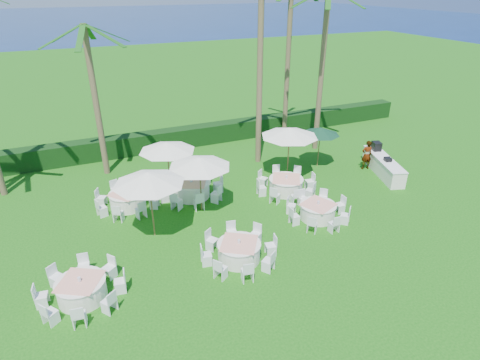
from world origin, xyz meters
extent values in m
plane|color=#12520E|center=(0.00, 0.00, 0.00)|extent=(120.00, 120.00, 0.00)
cube|color=black|center=(0.00, 12.00, 0.60)|extent=(34.00, 1.00, 1.20)
plane|color=#082352|center=(0.00, 102.00, 0.00)|extent=(260.00, 260.00, 0.00)
cylinder|color=white|center=(-6.42, -0.06, 0.34)|extent=(1.58, 1.58, 0.68)
cylinder|color=white|center=(-6.42, -0.06, 0.69)|extent=(1.64, 1.64, 0.03)
cube|color=#F9A389|center=(-6.42, -0.06, 0.72)|extent=(1.74, 1.74, 0.01)
cylinder|color=silver|center=(-6.42, -0.06, 0.80)|extent=(0.11, 0.11, 0.15)
cube|color=white|center=(-5.45, 0.69, 0.41)|extent=(0.54, 0.54, 0.82)
cube|color=white|center=(-6.27, 1.16, 0.41)|extent=(0.43, 0.43, 0.82)
cube|color=white|center=(-7.18, 0.92, 0.41)|extent=(0.54, 0.54, 0.82)
cube|color=white|center=(-7.65, 0.10, 0.41)|extent=(0.43, 0.43, 0.82)
cube|color=white|center=(-7.40, -0.81, 0.41)|extent=(0.54, 0.54, 0.82)
cube|color=white|center=(-6.58, -1.28, 0.41)|extent=(0.43, 0.43, 0.82)
cube|color=white|center=(-5.67, -1.03, 0.41)|extent=(0.54, 0.54, 0.82)
cube|color=white|center=(-5.20, -0.22, 0.41)|extent=(0.43, 0.43, 0.82)
cylinder|color=white|center=(-0.80, -0.21, 0.35)|extent=(1.60, 1.60, 0.70)
cylinder|color=white|center=(-0.80, -0.21, 0.71)|extent=(1.67, 1.67, 0.03)
cube|color=#F9A389|center=(-0.80, -0.21, 0.73)|extent=(1.79, 1.79, 0.01)
cylinder|color=silver|center=(-0.80, -0.21, 0.82)|extent=(0.11, 0.11, 0.15)
cube|color=white|center=(0.22, 0.51, 0.42)|extent=(0.54, 0.54, 0.83)
cube|color=white|center=(-0.59, 1.03, 0.42)|extent=(0.45, 0.45, 0.83)
cube|color=white|center=(-1.52, 0.82, 0.42)|extent=(0.54, 0.54, 0.83)
cube|color=white|center=(-2.03, 0.01, 0.42)|extent=(0.45, 0.45, 0.83)
cube|color=white|center=(-1.82, -0.93, 0.42)|extent=(0.54, 0.54, 0.83)
cube|color=white|center=(-1.01, -1.44, 0.42)|extent=(0.45, 0.45, 0.83)
cube|color=white|center=(-0.08, -1.23, 0.42)|extent=(0.54, 0.54, 0.83)
cube|color=white|center=(0.43, -0.42, 0.42)|extent=(0.45, 0.45, 0.83)
cylinder|color=white|center=(3.59, 1.13, 0.33)|extent=(1.54, 1.54, 0.67)
cylinder|color=white|center=(3.59, 1.13, 0.68)|extent=(1.61, 1.61, 0.03)
cube|color=#F9A389|center=(3.59, 1.13, 0.70)|extent=(1.63, 1.63, 0.01)
cylinder|color=silver|center=(3.59, 1.13, 0.79)|extent=(0.11, 0.11, 0.14)
cube|color=white|center=(4.80, 1.15, 0.40)|extent=(0.38, 0.38, 0.80)
cube|color=white|center=(4.43, 1.99, 0.40)|extent=(0.53, 0.53, 0.80)
cube|color=white|center=(3.58, 2.34, 0.40)|extent=(0.38, 0.38, 0.80)
cube|color=white|center=(2.73, 1.97, 0.40)|extent=(0.53, 0.53, 0.80)
cube|color=white|center=(2.39, 1.12, 0.40)|extent=(0.38, 0.38, 0.80)
cube|color=white|center=(2.75, 0.27, 0.40)|extent=(0.53, 0.53, 0.80)
cube|color=white|center=(3.61, -0.07, 0.40)|extent=(0.38, 0.38, 0.80)
cube|color=white|center=(4.46, 0.29, 0.40)|extent=(0.53, 0.53, 0.80)
cylinder|color=white|center=(-4.00, 5.53, 0.35)|extent=(1.62, 1.62, 0.70)
cylinder|color=white|center=(-4.00, 5.53, 0.71)|extent=(1.69, 1.69, 0.03)
cube|color=#F9A389|center=(-4.00, 5.53, 0.74)|extent=(1.84, 1.84, 0.01)
cylinder|color=silver|center=(-4.00, 5.53, 0.82)|extent=(0.11, 0.11, 0.15)
cube|color=white|center=(-2.79, 5.90, 0.42)|extent=(0.49, 0.49, 0.84)
cube|color=white|center=(-3.40, 6.64, 0.42)|extent=(0.53, 0.53, 0.84)
cube|color=white|center=(-4.37, 6.74, 0.42)|extent=(0.49, 0.49, 0.84)
cube|color=white|center=(-5.12, 6.12, 0.42)|extent=(0.53, 0.53, 0.84)
cube|color=white|center=(-5.21, 5.16, 0.42)|extent=(0.49, 0.49, 0.84)
cube|color=white|center=(-4.59, 4.41, 0.42)|extent=(0.53, 0.53, 0.84)
cube|color=white|center=(-3.63, 4.31, 0.42)|extent=(0.49, 0.49, 0.84)
cube|color=white|center=(-2.88, 4.93, 0.42)|extent=(0.53, 0.53, 0.84)
cylinder|color=white|center=(-0.95, 5.32, 0.38)|extent=(1.74, 1.74, 0.75)
cylinder|color=white|center=(-0.95, 5.32, 0.76)|extent=(1.81, 1.81, 0.03)
cube|color=#F9A389|center=(-0.95, 5.32, 0.79)|extent=(1.87, 1.87, 0.01)
cylinder|color=silver|center=(-0.95, 5.32, 0.87)|extent=(0.12, 0.12, 0.16)
cube|color=white|center=(0.06, 6.22, 0.45)|extent=(0.60, 0.60, 0.91)
cube|color=white|center=(-0.88, 6.67, 0.45)|extent=(0.44, 0.44, 0.91)
cube|color=white|center=(-1.86, 6.32, 0.45)|extent=(0.60, 0.60, 0.91)
cube|color=white|center=(-2.31, 5.39, 0.45)|extent=(0.44, 0.44, 0.91)
cube|color=white|center=(-1.96, 4.41, 0.45)|extent=(0.60, 0.60, 0.91)
cube|color=white|center=(-1.02, 3.96, 0.45)|extent=(0.44, 0.44, 0.91)
cube|color=white|center=(-0.04, 4.31, 0.45)|extent=(0.60, 0.60, 0.91)
cube|color=white|center=(0.41, 5.25, 0.45)|extent=(0.44, 0.44, 0.91)
cylinder|color=white|center=(3.52, 3.87, 0.36)|extent=(1.65, 1.65, 0.72)
cylinder|color=white|center=(3.52, 3.87, 0.73)|extent=(1.72, 1.72, 0.03)
cube|color=#F9A389|center=(3.52, 3.87, 0.75)|extent=(1.82, 1.82, 0.01)
cylinder|color=silver|center=(3.52, 3.87, 0.84)|extent=(0.11, 0.11, 0.15)
cube|color=white|center=(4.55, 4.65, 0.43)|extent=(0.56, 0.56, 0.86)
cube|color=white|center=(3.70, 5.15, 0.43)|extent=(0.45, 0.45, 0.86)
cube|color=white|center=(2.75, 4.91, 0.43)|extent=(0.56, 0.56, 0.86)
cube|color=white|center=(2.25, 4.06, 0.43)|extent=(0.45, 0.45, 0.86)
cube|color=white|center=(2.49, 3.10, 0.43)|extent=(0.56, 0.56, 0.86)
cube|color=white|center=(3.34, 2.60, 0.43)|extent=(0.45, 0.45, 0.86)
cube|color=white|center=(4.30, 2.84, 0.43)|extent=(0.56, 0.56, 0.86)
cube|color=white|center=(4.80, 3.69, 0.43)|extent=(0.45, 0.45, 0.86)
cylinder|color=brown|center=(-3.39, 2.70, 1.40)|extent=(0.07, 0.07, 2.79)
cone|color=white|center=(-3.39, 2.70, 2.65)|extent=(2.86, 2.86, 0.50)
sphere|color=brown|center=(-3.39, 2.70, 2.83)|extent=(0.11, 0.11, 0.11)
cylinder|color=brown|center=(-0.93, 3.88, 1.27)|extent=(0.06, 0.06, 2.54)
cone|color=white|center=(-0.93, 3.88, 2.42)|extent=(2.81, 2.81, 0.46)
sphere|color=brown|center=(-0.93, 3.88, 2.57)|extent=(0.10, 0.10, 0.10)
cylinder|color=brown|center=(-1.73, 6.46, 1.23)|extent=(0.06, 0.06, 2.46)
cone|color=white|center=(-1.73, 6.46, 2.34)|extent=(2.76, 2.76, 0.44)
sphere|color=brown|center=(-1.73, 6.46, 2.49)|extent=(0.10, 0.10, 0.10)
cylinder|color=brown|center=(4.50, 5.46, 1.33)|extent=(0.06, 0.06, 2.66)
cone|color=white|center=(4.50, 5.46, 2.53)|extent=(3.01, 3.01, 0.48)
sphere|color=brown|center=(4.50, 5.46, 2.69)|extent=(0.11, 0.11, 0.11)
cylinder|color=brown|center=(6.77, 5.96, 1.11)|extent=(0.05, 0.05, 2.22)
cone|color=#0F3722|center=(6.77, 5.96, 2.11)|extent=(2.16, 2.16, 0.40)
sphere|color=brown|center=(6.77, 5.96, 2.25)|extent=(0.09, 0.09, 0.09)
cube|color=white|center=(9.48, 3.65, 0.44)|extent=(1.92, 3.94, 0.87)
cube|color=white|center=(9.48, 3.65, 0.89)|extent=(1.98, 4.00, 0.04)
cube|color=black|center=(9.83, 4.77, 1.16)|extent=(0.58, 0.64, 0.49)
cube|color=black|center=(9.36, 3.28, 1.01)|extent=(0.43, 0.43, 0.19)
imported|color=gray|center=(9.01, 4.54, 0.84)|extent=(0.68, 0.51, 1.68)
cylinder|color=brown|center=(-4.45, 9.78, 3.88)|extent=(0.32, 0.32, 7.76)
cube|color=#144C13|center=(-3.40, 10.09, 7.27)|extent=(2.20, 0.88, 1.00)
cube|color=#144C13|center=(-4.19, 10.85, 7.27)|extent=(0.80, 2.21, 1.00)
cube|color=#144C13|center=(-5.24, 10.55, 7.27)|extent=(1.78, 1.73, 1.00)
cube|color=#144C13|center=(-5.51, 9.48, 7.27)|extent=(2.20, 0.88, 1.00)
cube|color=#144C13|center=(-4.72, 8.72, 7.27)|extent=(0.80, 2.21, 1.00)
cube|color=#144C13|center=(-3.66, 9.02, 7.27)|extent=(1.78, 1.73, 1.00)
cylinder|color=brown|center=(3.92, 7.92, 5.41)|extent=(0.32, 0.32, 10.82)
cylinder|color=brown|center=(7.55, 11.27, 4.76)|extent=(0.32, 0.32, 9.52)
cylinder|color=brown|center=(8.16, 8.35, 4.62)|extent=(0.32, 0.32, 9.23)
camera|label=1|loc=(-5.69, -11.58, 9.52)|focal=30.00mm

